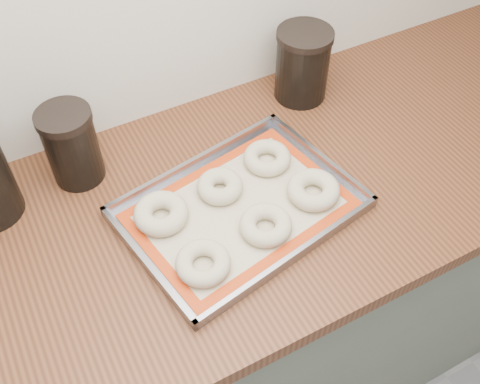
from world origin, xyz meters
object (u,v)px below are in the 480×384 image
bagel_front_left (203,263)px  canister_mid (72,146)px  bagel_front_right (313,190)px  bagel_back_left (161,214)px  bagel_back_right (267,158)px  bagel_front_mid (266,225)px  canister_right (302,65)px  bagel_back_mid (220,186)px  baking_tray (240,209)px

bagel_front_left → canister_mid: bearing=110.7°
bagel_front_right → bagel_back_left: bearing=163.5°
bagel_back_left → bagel_back_right: bearing=8.1°
bagel_front_mid → canister_mid: bearing=130.6°
bagel_back_left → canister_right: 0.51m
bagel_front_left → bagel_back_right: 0.30m
bagel_front_right → bagel_back_mid: (-0.17, 0.10, -0.00)m
canister_mid → bagel_front_right: bearing=-35.4°
baking_tray → bagel_back_mid: bagel_back_mid is taller
bagel_back_left → canister_mid: canister_mid is taller
bagel_front_mid → bagel_back_left: bearing=144.4°
bagel_back_mid → bagel_front_mid: bearing=-75.6°
bagel_front_mid → canister_right: (0.29, 0.33, 0.07)m
bagel_front_mid → bagel_back_mid: (-0.03, 0.13, 0.00)m
bagel_back_mid → canister_mid: 0.32m
baking_tray → canister_mid: (-0.26, 0.25, 0.08)m
bagel_front_left → bagel_back_right: same height
canister_right → bagel_front_left: bearing=-140.8°
canister_mid → canister_right: (0.57, 0.01, 0.00)m
baking_tray → bagel_front_mid: (0.02, -0.07, 0.01)m
baking_tray → bagel_back_mid: (-0.01, 0.06, 0.02)m
canister_mid → baking_tray: bearing=-44.4°
bagel_front_mid → bagel_front_right: (0.13, 0.03, 0.00)m
bagel_back_right → bagel_back_left: bearing=-171.9°
bagel_back_mid → bagel_back_right: bearing=11.9°
bagel_back_mid → bagel_back_right: 0.13m
bagel_front_mid → bagel_back_right: size_ratio=1.01×
bagel_front_right → bagel_back_left: size_ratio=1.00×
bagel_back_left → bagel_back_mid: bagel_back_left is taller
baking_tray → bagel_front_left: 0.16m
canister_right → bagel_back_mid: bearing=-148.2°
bagel_front_left → bagel_front_mid: 0.15m
bagel_front_right → bagel_back_right: bagel_front_right is taller
bagel_front_right → bagel_back_left: bagel_back_left is taller
bagel_front_mid → canister_mid: (-0.28, 0.32, 0.07)m
bagel_back_left → canister_mid: size_ratio=0.63×
baking_tray → bagel_back_right: size_ratio=4.92×
baking_tray → bagel_front_left: bagel_front_left is taller
bagel_front_left → canister_mid: canister_mid is taller
baking_tray → canister_right: 0.41m
bagel_front_mid → bagel_back_mid: bearing=104.4°
bagel_back_left → canister_mid: bearing=118.0°
baking_tray → bagel_back_mid: 0.07m
bagel_back_right → canister_mid: size_ratio=0.60×
bagel_back_left → bagel_back_mid: bearing=4.5°
bagel_front_mid → bagel_back_left: bagel_back_left is taller
bagel_back_left → bagel_back_right: bagel_back_left is taller
canister_mid → bagel_back_mid: bearing=-38.1°
bagel_back_mid → baking_tray: bearing=-76.9°
canister_right → baking_tray: bearing=-139.6°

